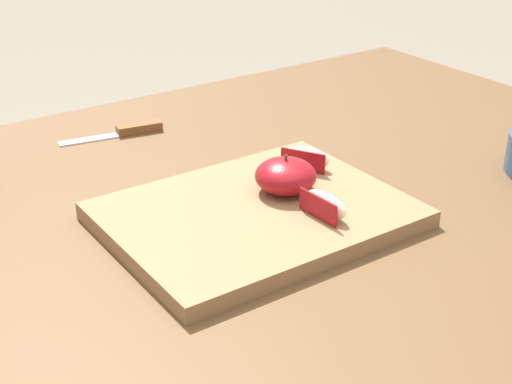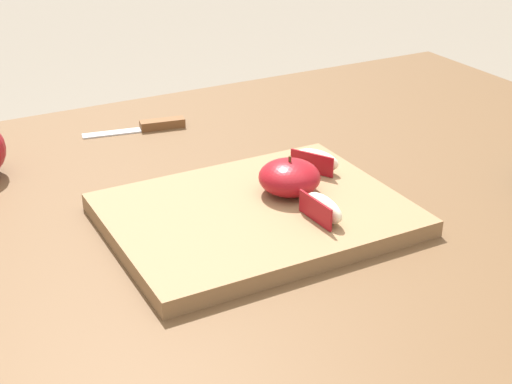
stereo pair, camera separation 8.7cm
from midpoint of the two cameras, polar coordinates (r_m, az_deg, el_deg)
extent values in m
cube|color=brown|center=(0.93, 3.52, -1.94)|extent=(1.30, 0.93, 0.03)
cube|color=brown|center=(1.71, 13.05, -2.74)|extent=(0.06, 0.06, 0.71)
cube|color=olive|center=(0.88, 2.82, -1.83)|extent=(0.35, 0.27, 0.02)
ellipsoid|color=maroon|center=(0.91, 5.35, 1.07)|extent=(0.08, 0.08, 0.04)
cylinder|color=#4C3319|center=(0.90, 5.41, 2.41)|extent=(0.00, 0.00, 0.01)
ellipsoid|color=beige|center=(0.85, 8.16, -1.29)|extent=(0.02, 0.07, 0.03)
cube|color=maroon|center=(0.85, 7.54, -1.48)|extent=(0.01, 0.06, 0.03)
ellipsoid|color=beige|center=(0.97, 7.20, 2.41)|extent=(0.05, 0.07, 0.03)
cube|color=maroon|center=(0.96, 6.91, 2.17)|extent=(0.03, 0.05, 0.03)
cube|color=silver|center=(1.16, -8.98, 4.46)|extent=(0.09, 0.03, 0.00)
cube|color=brown|center=(1.17, -5.13, 5.21)|extent=(0.07, 0.03, 0.01)
camera|label=1|loc=(0.04, -87.14, 1.41)|focal=51.85mm
camera|label=2|loc=(0.04, 92.86, -1.41)|focal=51.85mm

